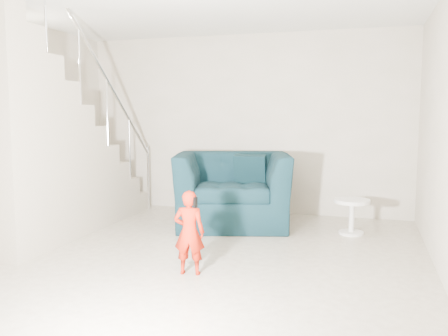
{
  "coord_description": "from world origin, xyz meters",
  "views": [
    {
      "loc": [
        1.81,
        -4.31,
        1.51
      ],
      "look_at": [
        0.15,
        1.2,
        0.85
      ],
      "focal_mm": 38.0,
      "sensor_mm": 36.0,
      "label": 1
    }
  ],
  "objects_px": {
    "armchair": "(233,189)",
    "side_table": "(352,211)",
    "toddler": "(189,232)",
    "staircase": "(40,160)"
  },
  "relations": [
    {
      "from": "toddler",
      "to": "side_table",
      "type": "xyz_separation_m",
      "value": [
        1.42,
        1.98,
        -0.1
      ]
    },
    {
      "from": "armchair",
      "to": "side_table",
      "type": "distance_m",
      "value": 1.59
    },
    {
      "from": "toddler",
      "to": "staircase",
      "type": "relative_size",
      "value": 0.22
    },
    {
      "from": "armchair",
      "to": "staircase",
      "type": "distance_m",
      "value": 2.48
    },
    {
      "from": "toddler",
      "to": "side_table",
      "type": "height_order",
      "value": "toddler"
    },
    {
      "from": "side_table",
      "to": "staircase",
      "type": "distance_m",
      "value": 3.91
    },
    {
      "from": "armchair",
      "to": "toddler",
      "type": "bearing_deg",
      "value": -101.02
    },
    {
      "from": "toddler",
      "to": "staircase",
      "type": "xyz_separation_m",
      "value": [
        -2.24,
        0.79,
        0.55
      ]
    },
    {
      "from": "side_table",
      "to": "staircase",
      "type": "xyz_separation_m",
      "value": [
        -3.66,
        -1.2,
        0.65
      ]
    },
    {
      "from": "armchair",
      "to": "side_table",
      "type": "height_order",
      "value": "armchair"
    }
  ]
}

